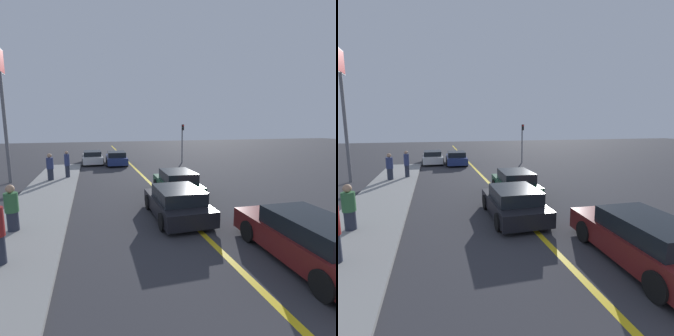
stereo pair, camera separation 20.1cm
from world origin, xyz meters
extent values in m
cube|color=gold|center=(0.00, 18.00, 0.00)|extent=(0.20, 60.00, 0.01)
cube|color=gray|center=(-5.83, 12.65, 0.06)|extent=(2.72, 25.30, 0.13)
cube|color=maroon|center=(1.93, 5.49, 0.51)|extent=(1.91, 4.78, 0.65)
cube|color=black|center=(1.93, 5.25, 1.08)|extent=(1.62, 2.65, 0.48)
cylinder|color=black|center=(1.16, 6.98, 0.33)|extent=(0.24, 0.67, 0.67)
cylinder|color=black|center=(2.80, 6.92, 0.33)|extent=(0.24, 0.67, 0.67)
cylinder|color=black|center=(1.05, 4.06, 0.33)|extent=(0.24, 0.67, 0.67)
cube|color=black|center=(-0.33, 9.79, 0.46)|extent=(1.90, 3.99, 0.57)
cube|color=black|center=(-0.33, 9.60, 0.99)|extent=(1.66, 2.20, 0.48)
cylinder|color=black|center=(-1.20, 11.03, 0.32)|extent=(0.23, 0.64, 0.63)
cylinder|color=black|center=(0.57, 11.02, 0.32)|extent=(0.23, 0.64, 0.63)
cylinder|color=black|center=(-1.22, 8.57, 0.32)|extent=(0.23, 0.64, 0.63)
cylinder|color=black|center=(0.55, 8.55, 0.32)|extent=(0.23, 0.64, 0.63)
cube|color=#144728|center=(0.68, 12.84, 0.50)|extent=(1.92, 4.19, 0.64)
cube|color=black|center=(0.68, 12.64, 1.08)|extent=(1.63, 2.33, 0.52)
cylinder|color=black|center=(-0.07, 14.16, 0.33)|extent=(0.25, 0.66, 0.65)
cylinder|color=black|center=(1.56, 14.08, 0.33)|extent=(0.25, 0.66, 0.65)
cylinder|color=black|center=(-0.20, 11.61, 0.33)|extent=(0.25, 0.66, 0.65)
cylinder|color=black|center=(1.44, 11.53, 0.33)|extent=(0.25, 0.66, 0.65)
cube|color=navy|center=(-1.28, 24.91, 0.48)|extent=(1.90, 4.51, 0.60)
cube|color=black|center=(-1.28, 24.68, 1.00)|extent=(1.63, 2.50, 0.44)
cylinder|color=black|center=(-2.07, 26.31, 0.31)|extent=(0.24, 0.64, 0.63)
cylinder|color=black|center=(-0.40, 26.26, 0.31)|extent=(0.24, 0.64, 0.63)
cylinder|color=black|center=(-2.16, 23.55, 0.31)|extent=(0.24, 0.64, 0.63)
cylinder|color=black|center=(-0.49, 23.50, 0.31)|extent=(0.24, 0.64, 0.63)
cube|color=silver|center=(-3.43, 26.16, 0.49)|extent=(1.83, 4.50, 0.62)
cube|color=black|center=(-3.43, 25.93, 1.01)|extent=(1.59, 2.49, 0.42)
cylinder|color=black|center=(-4.28, 27.53, 0.33)|extent=(0.23, 0.67, 0.66)
cylinder|color=black|center=(-2.61, 27.56, 0.33)|extent=(0.23, 0.67, 0.66)
cylinder|color=black|center=(-4.25, 24.76, 0.33)|extent=(0.23, 0.67, 0.66)
cylinder|color=black|center=(-2.57, 24.78, 0.33)|extent=(0.23, 0.67, 0.66)
cylinder|color=#282D3D|center=(-6.15, 9.71, 0.45)|extent=(0.36, 0.36, 0.65)
cylinder|color=#336B3D|center=(-6.15, 9.71, 1.10)|extent=(0.43, 0.43, 0.65)
sphere|color=tan|center=(-6.15, 9.71, 1.57)|extent=(0.28, 0.28, 0.28)
cylinder|color=#282D3D|center=(-6.11, 18.33, 0.49)|extent=(0.36, 0.36, 0.73)
cylinder|color=navy|center=(-6.11, 18.33, 1.22)|extent=(0.43, 0.43, 0.73)
sphere|color=tan|center=(-6.11, 18.33, 1.72)|extent=(0.28, 0.28, 0.28)
cylinder|color=#282D3D|center=(-5.13, 19.02, 0.52)|extent=(0.29, 0.29, 0.79)
cylinder|color=navy|center=(-5.13, 19.02, 1.31)|extent=(0.34, 0.34, 0.79)
sphere|color=tan|center=(-5.13, 19.02, 1.82)|extent=(0.22, 0.22, 0.22)
cylinder|color=slate|center=(4.99, 24.22, 1.86)|extent=(0.12, 0.12, 3.72)
cube|color=black|center=(4.99, 24.04, 3.44)|extent=(0.18, 0.18, 0.55)
sphere|color=red|center=(4.99, 23.95, 3.61)|extent=(0.14, 0.14, 0.14)
cylinder|color=slate|center=(-8.56, 18.76, 3.42)|extent=(0.20, 0.20, 6.83)
camera|label=1|loc=(-3.51, 0.17, 3.65)|focal=28.00mm
camera|label=2|loc=(-3.31, 0.12, 3.65)|focal=28.00mm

